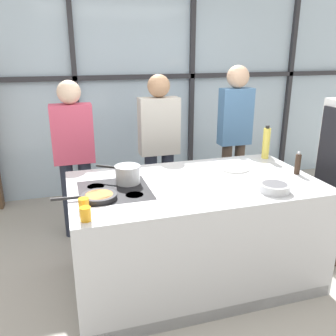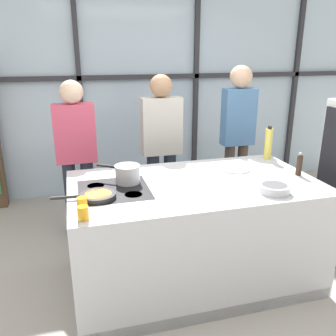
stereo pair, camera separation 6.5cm
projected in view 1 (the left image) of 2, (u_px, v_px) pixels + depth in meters
The scene contains 14 objects.
ground_plane at pixel (192, 277), 3.09m from camera, with size 18.00×18.00×0.00m, color #ADA89E.
back_window_wall at pixel (136, 87), 4.66m from camera, with size 6.40×0.10×2.80m.
demo_island at pixel (193, 232), 2.95m from camera, with size 1.95×1.08×0.88m.
spectator_far_left at pixel (74, 151), 3.52m from camera, with size 0.40×0.23×1.61m.
spectator_center_left at pixel (159, 143), 3.76m from camera, with size 0.42×0.23×1.64m.
spectator_center_right at pixel (235, 130), 3.97m from camera, with size 0.36×0.24×1.72m.
frying_pan at pixel (98, 196), 2.48m from camera, with size 0.45×0.25×0.04m.
saucepan at pixel (127, 174), 2.76m from camera, with size 0.33×0.26×0.14m.
white_plate at pixel (234, 168), 3.10m from camera, with size 0.26×0.26×0.01m, color white.
mixing_bowl at pixel (274, 187), 2.60m from camera, with size 0.22×0.22×0.06m.
oil_bottle at pixel (266, 143), 3.37m from camera, with size 0.07×0.07×0.32m.
pepper_grinder at pixel (298, 164), 2.95m from camera, with size 0.05×0.05×0.20m.
juice_glass_near at pixel (86, 214), 2.15m from camera, with size 0.07×0.07×0.09m, color orange.
juice_glass_far at pixel (84, 205), 2.28m from camera, with size 0.07×0.07×0.09m, color orange.
Camera 1 is at (-0.96, -2.46, 1.87)m, focal length 38.00 mm.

